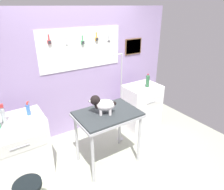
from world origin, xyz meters
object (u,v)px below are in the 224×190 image
Objects in this scene: cabinet_right at (141,106)px; dog at (102,104)px; soda_bottle at (148,81)px; grooming_arm at (120,103)px; counter_left at (18,148)px; grooming_table at (108,118)px.

dog is at bearing -156.59° from cabinet_right.
soda_bottle is (0.04, -0.09, 0.56)m from cabinet_right.
soda_bottle is (0.69, 0.10, 0.24)m from grooming_arm.
dog reaches higher than counter_left.
grooming_table is 1.34m from counter_left.
dog is 1.46× the size of soda_bottle.
dog reaches higher than soda_bottle.
soda_bottle is (1.17, 0.45, 0.22)m from grooming_table.
grooming_arm is at bearing 30.98° from dog.
soda_bottle is at bearing 8.38° from grooming_arm.
grooming_arm is 1.72m from counter_left.
soda_bottle reaches higher than counter_left.
grooming_arm is 1.85× the size of cabinet_right.
soda_bottle is at bearing 19.21° from dog.
soda_bottle reaches higher than grooming_table.
grooming_arm is 0.75m from cabinet_right.
grooming_table is 1.27m from soda_bottle.
grooming_table is 1.02× the size of counter_left.
cabinet_right is 0.57m from soda_bottle.
grooming_table is at bearing -143.79° from grooming_arm.
dog is at bearing -149.02° from grooming_arm.
soda_bottle is at bearing 21.06° from grooming_table.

